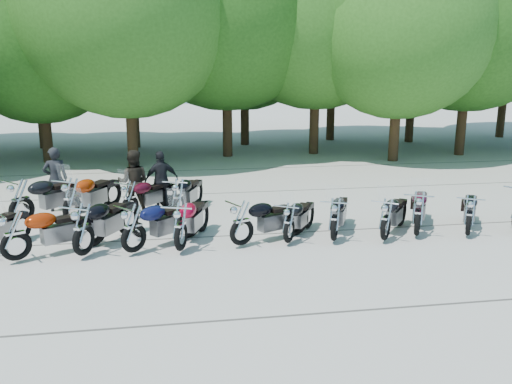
{
  "coord_description": "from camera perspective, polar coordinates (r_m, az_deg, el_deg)",
  "views": [
    {
      "loc": [
        -2.04,
        -11.31,
        4.25
      ],
      "look_at": [
        0.0,
        1.5,
        1.1
      ],
      "focal_mm": 38.0,
      "sensor_mm": 36.0,
      "label": 1
    }
  ],
  "objects": [
    {
      "name": "ground",
      "position": [
        12.25,
        1.11,
        -6.65
      ],
      "size": [
        90.0,
        90.0,
        0.0
      ],
      "primitive_type": "plane",
      "color": "#A29E92",
      "rests_on": "ground"
    },
    {
      "name": "tree_2",
      "position": [
        24.73,
        -22.02,
        15.15
      ],
      "size": [
        7.31,
        7.31,
        8.97
      ],
      "color": "#3A2614",
      "rests_on": "ground"
    },
    {
      "name": "tree_3",
      "position": [
        22.69,
        -13.6,
        18.52
      ],
      "size": [
        8.7,
        8.7,
        10.67
      ],
      "color": "#3A2614",
      "rests_on": "ground"
    },
    {
      "name": "tree_4",
      "position": [
        24.65,
        -3.19,
        19.18
      ],
      "size": [
        9.13,
        9.13,
        11.2
      ],
      "color": "#3A2614",
      "rests_on": "ground"
    },
    {
      "name": "tree_5",
      "position": [
        25.51,
        6.45,
        18.79
      ],
      "size": [
        9.04,
        9.04,
        11.1
      ],
      "color": "#3A2614",
      "rests_on": "ground"
    },
    {
      "name": "tree_6",
      "position": [
        24.17,
        15.02,
        16.91
      ],
      "size": [
        8.0,
        8.0,
        9.82
      ],
      "color": "#3A2614",
      "rests_on": "ground"
    },
    {
      "name": "tree_7",
      "position": [
        26.7,
        21.75,
        17.32
      ],
      "size": [
        8.79,
        8.79,
        10.79
      ],
      "color": "#3A2614",
      "rests_on": "ground"
    },
    {
      "name": "tree_10",
      "position": [
        28.99,
        -22.34,
        15.44
      ],
      "size": [
        7.78,
        7.78,
        9.55
      ],
      "color": "#3A2614",
      "rests_on": "ground"
    },
    {
      "name": "tree_11",
      "position": [
        27.82,
        -13.1,
        15.87
      ],
      "size": [
        7.56,
        7.56,
        9.28
      ],
      "color": "#3A2614",
      "rests_on": "ground"
    },
    {
      "name": "tree_12",
      "position": [
        28.08,
        -1.23,
        16.65
      ],
      "size": [
        7.88,
        7.88,
        9.67
      ],
      "color": "#3A2614",
      "rests_on": "ground"
    },
    {
      "name": "tree_13",
      "position": [
        30.13,
        8.16,
        16.91
      ],
      "size": [
        8.31,
        8.31,
        10.2
      ],
      "color": "#3A2614",
      "rests_on": "ground"
    },
    {
      "name": "tree_14",
      "position": [
        30.25,
        16.49,
        16.1
      ],
      "size": [
        8.02,
        8.02,
        9.84
      ],
      "color": "#3A2614",
      "rests_on": "ground"
    },
    {
      "name": "motorcycle_1",
      "position": [
        12.64,
        -24.05,
        -4.09
      ],
      "size": [
        2.36,
        1.78,
        1.31
      ],
      "primitive_type": null,
      "rotation": [
        0.0,
        0.0,
        2.1
      ],
      "color": "#8C2205",
      "rests_on": "ground"
    },
    {
      "name": "motorcycle_2",
      "position": [
        12.44,
        -17.78,
        -3.62
      ],
      "size": [
        1.84,
        2.52,
        1.39
      ],
      "primitive_type": null,
      "rotation": [
        0.0,
        0.0,
        2.64
      ],
      "color": "black",
      "rests_on": "ground"
    },
    {
      "name": "motorcycle_3",
      "position": [
        12.35,
        -12.8,
        -3.61
      ],
      "size": [
        2.24,
        2.05,
        1.32
      ],
      "primitive_type": null,
      "rotation": [
        0.0,
        0.0,
        2.27
      ],
      "color": "#0C1038",
      "rests_on": "ground"
    },
    {
      "name": "motorcycle_4",
      "position": [
        12.28,
        -7.96,
        -3.51
      ],
      "size": [
        1.46,
        2.41,
        1.31
      ],
      "primitive_type": null,
      "rotation": [
        0.0,
        0.0,
        2.79
      ],
      "color": "maroon",
      "rests_on": "ground"
    },
    {
      "name": "motorcycle_5",
      "position": [
        12.52,
        -1.52,
        -3.13
      ],
      "size": [
        2.32,
        1.6,
        1.27
      ],
      "primitive_type": null,
      "rotation": [
        0.0,
        0.0,
        2.03
      ],
      "color": "black",
      "rests_on": "ground"
    },
    {
      "name": "motorcycle_6",
      "position": [
        12.75,
        3.51,
        -3.13
      ],
      "size": [
        1.61,
        2.04,
        1.14
      ],
      "primitive_type": null,
      "rotation": [
        0.0,
        0.0,
        2.58
      ],
      "color": "black",
      "rests_on": "ground"
    },
    {
      "name": "motorcycle_7",
      "position": [
        12.98,
        8.29,
        -2.76
      ],
      "size": [
        1.51,
        2.25,
        1.23
      ],
      "primitive_type": null,
      "rotation": [
        0.0,
        0.0,
        2.71
      ],
      "color": "black",
      "rests_on": "ground"
    },
    {
      "name": "motorcycle_8",
      "position": [
        13.26,
        13.53,
        -2.7
      ],
      "size": [
        1.81,
        2.1,
        1.21
      ],
      "primitive_type": null,
      "rotation": [
        0.0,
        0.0,
        2.49
      ],
      "color": "black",
      "rests_on": "ground"
    },
    {
      "name": "motorcycle_9",
      "position": [
        13.8,
        16.7,
        -2.05
      ],
      "size": [
        1.71,
        2.37,
        1.31
      ],
      "primitive_type": null,
      "rotation": [
        0.0,
        0.0,
        2.65
      ],
      "color": "#360719",
      "rests_on": "ground"
    },
    {
      "name": "motorcycle_10",
      "position": [
        14.26,
        21.55,
        -2.17
      ],
      "size": [
        1.65,
        2.14,
        1.2
      ],
      "primitive_type": null,
      "rotation": [
        0.0,
        0.0,
        2.59
      ],
      "color": "black",
      "rests_on": "ground"
    },
    {
      "name": "motorcycle_12",
      "position": [
        15.44,
        -23.53,
        -0.76
      ],
      "size": [
        2.34,
        2.3,
        1.42
      ],
      "primitive_type": null,
      "rotation": [
        0.0,
        0.0,
        2.34
      ],
      "color": "black",
      "rests_on": "ground"
    },
    {
      "name": "motorcycle_13",
      "position": [
        15.14,
        -18.85,
        -0.65
      ],
      "size": [
        1.88,
        2.54,
        1.41
      ],
      "primitive_type": null,
      "rotation": [
        0.0,
        0.0,
        2.63
      ],
      "color": "#9D2905",
      "rests_on": "ground"
    },
    {
      "name": "motorcycle_14",
      "position": [
        15.16,
        -13.16,
        -0.63
      ],
      "size": [
        1.91,
        2.02,
        1.21
      ],
      "primitive_type": null,
      "rotation": [
        0.0,
        0.0,
        2.41
      ],
      "color": "#3C0815",
      "rests_on": "ground"
    },
    {
      "name": "motorcycle_15",
      "position": [
        14.85,
        -8.19,
        -0.54
      ],
      "size": [
        1.46,
        2.38,
        1.29
      ],
      "primitive_type": null,
      "rotation": [
        0.0,
        0.0,
        2.78
      ],
      "color": "black",
      "rests_on": "ground"
    },
    {
      "name": "rider_0",
      "position": [
        16.61,
        -20.34,
        1.28
      ],
      "size": [
        0.78,
        0.61,
        1.87
      ],
      "primitive_type": "imported",
      "rotation": [
        0.0,
        0.0,
        3.41
      ],
      "color": "black",
      "rests_on": "ground"
    },
    {
      "name": "rider_1",
      "position": [
        15.67,
        -12.78,
        1.03
      ],
      "size": [
        0.96,
        0.78,
        1.83
      ],
      "primitive_type": "imported",
      "rotation": [
        0.0,
        0.0,
        3.04
      ],
      "color": "black",
      "rests_on": "ground"
    },
    {
      "name": "rider_2",
      "position": [
        16.01,
        -9.91,
        1.24
      ],
      "size": [
        1.09,
        0.71,
        1.73
      ],
      "primitive_type": "imported",
      "rotation": [
        0.0,
        0.0,
        3.45
      ],
      "color": "black",
      "rests_on": "ground"
    }
  ]
}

